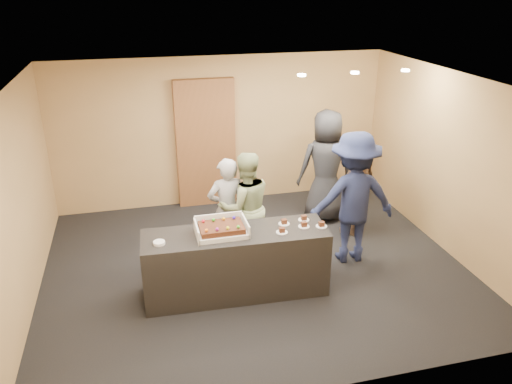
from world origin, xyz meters
TOP-DOWN VIEW (x-y plane):
  - room at (0.00, 0.00)m, footprint 6.04×6.00m
  - serving_counter at (-0.40, -0.57)m, footprint 2.43×0.80m
  - storage_cabinet at (-0.31, 2.41)m, footprint 1.06×0.15m
  - cake_box at (-0.58, -0.55)m, footprint 0.65×0.45m
  - sheet_cake at (-0.58, -0.57)m, footprint 0.55×0.38m
  - plate_stack at (-1.37, -0.63)m, footprint 0.15×0.15m
  - slice_a at (0.19, -0.71)m, footprint 0.15×0.15m
  - slice_b at (0.28, -0.49)m, footprint 0.15×0.15m
  - slice_c at (0.51, -0.62)m, footprint 0.15×0.15m
  - slice_d at (0.58, -0.44)m, footprint 0.15×0.15m
  - slice_e at (0.74, -0.68)m, footprint 0.15×0.15m
  - person_server_grey at (-0.33, 0.36)m, footprint 0.61×0.44m
  - person_sage_man at (-0.07, 0.30)m, footprint 0.86×0.69m
  - person_navy_man at (1.44, -0.10)m, footprint 1.33×0.83m
  - person_brown_extra at (1.89, 0.67)m, footprint 1.01×0.96m
  - person_dark_suit at (1.57, 1.28)m, footprint 0.99×0.68m
  - ceiling_spotlights at (1.60, 0.50)m, footprint 1.72×0.12m

SIDE VIEW (x-z plane):
  - serving_counter at x=-0.40m, z-range 0.00..0.90m
  - person_server_grey at x=-0.33m, z-range 0.00..1.59m
  - person_sage_man at x=-0.07m, z-range 0.00..1.67m
  - person_brown_extra at x=1.89m, z-range 0.00..1.69m
  - plate_stack at x=-1.37m, z-range 0.90..0.94m
  - slice_a at x=0.19m, z-range 0.89..0.96m
  - slice_b at x=0.28m, z-range 0.89..0.96m
  - slice_c at x=0.51m, z-range 0.89..0.96m
  - slice_d at x=0.58m, z-range 0.89..0.96m
  - slice_e at x=0.74m, z-range 0.89..0.96m
  - cake_box at x=-0.58m, z-range 0.85..1.04m
  - person_dark_suit at x=1.57m, z-range 0.00..1.94m
  - person_navy_man at x=1.44m, z-range 0.00..1.97m
  - sheet_cake at x=-0.58m, z-range 0.94..1.05m
  - storage_cabinet at x=-0.31m, z-range 0.00..2.33m
  - room at x=0.00m, z-range 0.00..2.70m
  - ceiling_spotlights at x=1.60m, z-range 2.66..2.69m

